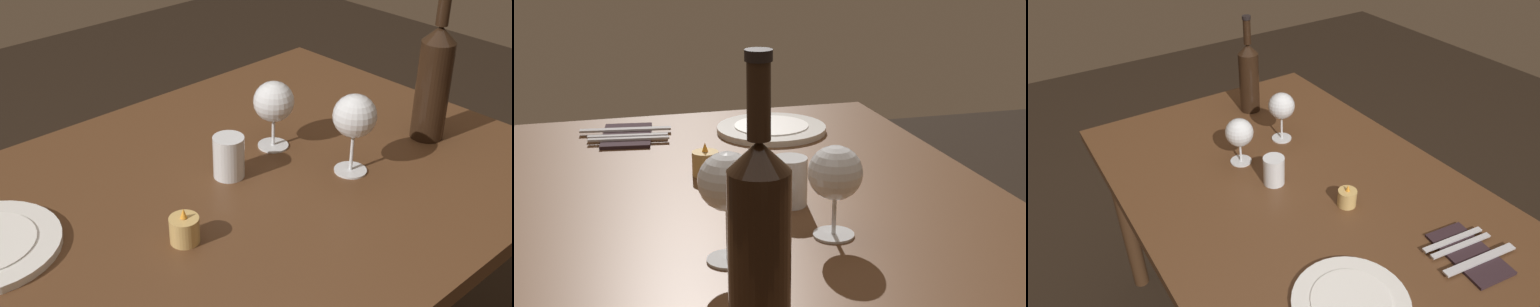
% 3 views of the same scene
% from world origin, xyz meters
% --- Properties ---
extents(dining_table, '(1.30, 0.90, 0.74)m').
position_xyz_m(dining_table, '(0.00, 0.00, 0.65)').
color(dining_table, '#56351E').
rests_on(dining_table, ground).
extents(wine_glass_left, '(0.09, 0.09, 0.17)m').
position_xyz_m(wine_glass_left, '(-0.23, 0.11, 0.86)').
color(wine_glass_left, white).
rests_on(wine_glass_left, dining_table).
extents(wine_glass_right, '(0.09, 0.09, 0.15)m').
position_xyz_m(wine_glass_right, '(-0.18, -0.07, 0.84)').
color(wine_glass_right, white).
rests_on(wine_glass_right, dining_table).
extents(wine_bottle, '(0.07, 0.07, 0.35)m').
position_xyz_m(wine_bottle, '(-0.46, 0.12, 0.88)').
color(wine_bottle, black).
rests_on(wine_bottle, dining_table).
extents(water_tumbler, '(0.06, 0.06, 0.09)m').
position_xyz_m(water_tumbler, '(-0.03, -0.04, 0.78)').
color(water_tumbler, white).
rests_on(water_tumbler, dining_table).
extents(votive_candle, '(0.05, 0.05, 0.07)m').
position_xyz_m(votive_candle, '(0.16, 0.07, 0.76)').
color(votive_candle, '#DBB266').
rests_on(votive_candle, dining_table).
extents(dinner_plate, '(0.26, 0.26, 0.02)m').
position_xyz_m(dinner_plate, '(0.43, -0.14, 0.75)').
color(dinner_plate, white).
rests_on(dinner_plate, dining_table).
extents(folded_napkin, '(0.20, 0.14, 0.01)m').
position_xyz_m(folded_napkin, '(0.47, 0.19, 0.74)').
color(folded_napkin, '#2D1E23').
rests_on(folded_napkin, dining_table).
extents(fork_inner, '(0.04, 0.18, 0.00)m').
position_xyz_m(fork_inner, '(0.44, 0.19, 0.75)').
color(fork_inner, silver).
rests_on(fork_inner, folded_napkin).
extents(fork_outer, '(0.04, 0.18, 0.00)m').
position_xyz_m(fork_outer, '(0.42, 0.19, 0.75)').
color(fork_outer, silver).
rests_on(fork_outer, folded_napkin).
extents(table_knife, '(0.05, 0.21, 0.00)m').
position_xyz_m(table_knife, '(0.50, 0.19, 0.75)').
color(table_knife, silver).
rests_on(table_knife, folded_napkin).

